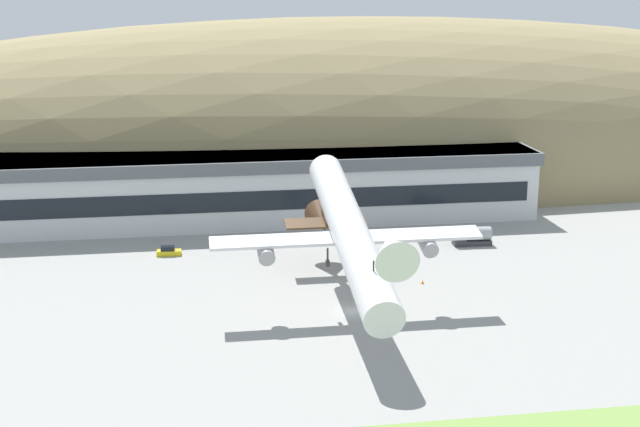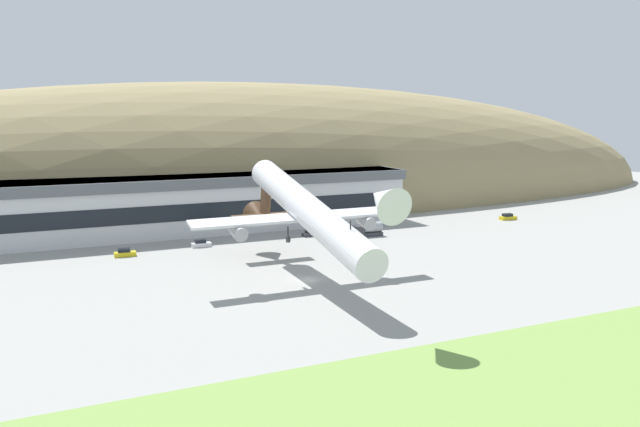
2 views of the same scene
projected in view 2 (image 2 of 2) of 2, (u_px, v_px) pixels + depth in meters
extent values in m
plane|color=gray|center=(308.00, 280.00, 105.70)|extent=(433.84, 433.84, 0.00)
cube|color=#759947|center=(489.00, 391.00, 63.66)|extent=(390.45, 26.61, 0.08)
ellipsoid|color=#8E7F56|center=(246.00, 201.00, 199.28)|extent=(335.09, 88.00, 74.48)
cube|color=silver|center=(169.00, 205.00, 145.46)|extent=(116.82, 17.26, 13.42)
cube|color=#565B60|center=(168.00, 181.00, 144.57)|extent=(118.02, 18.46, 2.40)
cube|color=black|center=(176.00, 213.00, 137.77)|extent=(112.15, 0.16, 3.76)
cylinder|color=silver|center=(308.00, 211.00, 101.72)|extent=(5.05, 43.97, 13.71)
cone|color=silver|center=(384.00, 200.00, 79.17)|extent=(4.95, 6.44, 5.96)
cone|color=#4C331E|center=(260.00, 218.00, 124.73)|extent=(4.95, 7.43, 6.17)
cube|color=#4C331E|center=(266.00, 195.00, 120.33)|extent=(0.50, 6.22, 9.54)
cube|color=#4C331E|center=(266.00, 217.00, 121.27)|extent=(13.14, 3.54, 1.06)
cube|color=silver|center=(303.00, 217.00, 103.87)|extent=(38.34, 3.62, 1.16)
cylinder|color=#9E9EA3|center=(238.00, 231.00, 98.94)|extent=(2.30, 3.99, 2.97)
cylinder|color=#9E9EA3|center=(365.00, 221.00, 108.31)|extent=(2.30, 3.99, 2.97)
cylinder|color=#2D2D2D|center=(288.00, 233.00, 103.14)|extent=(0.28, 0.28, 2.20)
cylinder|color=#2D2D2D|center=(288.00, 239.00, 103.31)|extent=(0.45, 1.10, 1.10)
cylinder|color=#2D2D2D|center=(319.00, 230.00, 105.40)|extent=(0.28, 0.28, 2.20)
cylinder|color=#2D2D2D|center=(319.00, 237.00, 105.58)|extent=(0.45, 1.10, 1.10)
cylinder|color=#2D2D2D|center=(350.00, 227.00, 88.24)|extent=(0.22, 0.22, 1.98)
cylinder|color=#2D2D2D|center=(350.00, 234.00, 88.40)|extent=(0.30, 0.83, 0.82)
cube|color=gold|center=(125.00, 254.00, 122.88)|extent=(4.24, 1.96, 0.88)
cube|color=black|center=(124.00, 250.00, 122.68)|extent=(2.36, 1.59, 0.72)
cube|color=#333338|center=(312.00, 234.00, 142.87)|extent=(4.55, 1.95, 0.77)
cube|color=black|center=(311.00, 231.00, 142.66)|extent=(2.53, 1.59, 0.63)
cube|color=silver|center=(201.00, 245.00, 131.52)|extent=(4.15, 1.91, 0.86)
cube|color=black|center=(200.00, 241.00, 131.32)|extent=(2.31, 1.57, 0.71)
cube|color=gold|center=(508.00, 218.00, 164.45)|extent=(4.63, 2.08, 0.90)
cube|color=black|center=(507.00, 215.00, 164.24)|extent=(2.58, 1.68, 0.74)
cube|color=#333338|center=(359.00, 231.00, 141.69)|extent=(2.34, 2.69, 2.60)
cube|color=black|center=(354.00, 230.00, 141.23)|extent=(0.23, 2.16, 1.14)
cube|color=#38383D|center=(372.00, 234.00, 143.00)|extent=(4.76, 2.60, 0.90)
cylinder|color=#999EA3|center=(372.00, 227.00, 142.73)|extent=(4.54, 2.72, 2.41)
cube|color=orange|center=(350.00, 260.00, 119.97)|extent=(0.52, 0.52, 0.03)
cone|color=orange|center=(350.00, 258.00, 119.92)|extent=(0.40, 0.40, 0.55)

